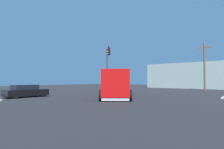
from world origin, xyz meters
TOP-DOWN VIEW (x-y plane):
  - ground_plane at (0.00, 0.00)m, footprint 100.00×100.00m
  - delivery_truck at (-1.22, 1.22)m, footprint 6.66×7.44m
  - traffic_light_primary at (-7.09, 6.82)m, footprint 3.07×3.08m
  - sedan_black at (-9.17, -3.99)m, footprint 2.15×4.35m
  - utility_pole at (2.13, 21.54)m, footprint 2.20×0.38m
  - building_backdrop at (-2.74, 29.73)m, footprint 18.12×6.00m

SIDE VIEW (x-z plane):
  - ground_plane at x=0.00m, z-range 0.00..0.00m
  - sedan_black at x=-9.17m, z-range -0.03..1.28m
  - delivery_truck at x=-1.22m, z-range 0.06..2.81m
  - building_backdrop at x=-2.74m, z-range 0.00..5.44m
  - utility_pole at x=2.13m, z-range 0.14..8.21m
  - traffic_light_primary at x=-7.09m, z-range 1.00..7.46m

